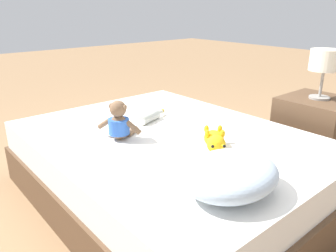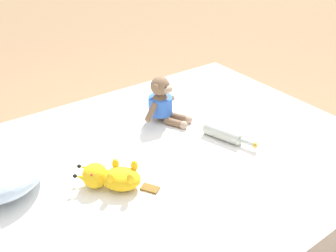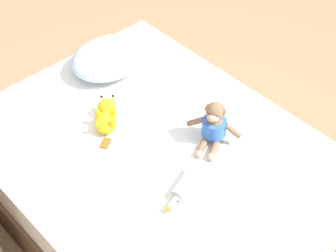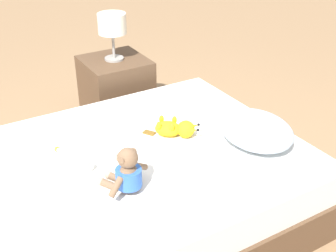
{
  "view_description": "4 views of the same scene",
  "coord_description": "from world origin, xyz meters",
  "px_view_note": "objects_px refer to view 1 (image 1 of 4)",
  "views": [
    {
      "loc": [
        1.21,
        1.42,
        1.16
      ],
      "look_at": [
        0.01,
        -0.0,
        0.49
      ],
      "focal_mm": 35.42,
      "sensor_mm": 36.0,
      "label": 1
    },
    {
      "loc": [
        -1.05,
        0.74,
        1.35
      ],
      "look_at": [
        0.05,
        -0.04,
        0.53
      ],
      "focal_mm": 37.83,
      "sensor_mm": 36.0,
      "label": 2
    },
    {
      "loc": [
        -1.18,
        -1.36,
        2.37
      ],
      "look_at": [
        0.07,
        -0.02,
        0.56
      ],
      "focal_mm": 57.15,
      "sensor_mm": 36.0,
      "label": 3
    },
    {
      "loc": [
        1.76,
        -0.82,
        1.7
      ],
      "look_at": [
        -0.09,
        0.28,
        0.49
      ],
      "focal_mm": 46.72,
      "sensor_mm": 36.0,
      "label": 4
    }
  ],
  "objects_px": {
    "pillow": "(230,174)",
    "plush_yellow_creature": "(215,140)",
    "nightstand": "(313,135)",
    "glass_bottle": "(150,117)",
    "bedside_lamp": "(325,62)",
    "bed": "(169,167)",
    "plush_monkey": "(120,123)"
  },
  "relations": [
    {
      "from": "pillow",
      "to": "plush_yellow_creature",
      "type": "distance_m",
      "value": 0.45
    },
    {
      "from": "plush_yellow_creature",
      "to": "nightstand",
      "type": "xyz_separation_m",
      "value": [
        -0.99,
        0.08,
        -0.2
      ]
    },
    {
      "from": "nightstand",
      "to": "plush_yellow_creature",
      "type": "bearing_deg",
      "value": -4.6
    },
    {
      "from": "nightstand",
      "to": "pillow",
      "type": "bearing_deg",
      "value": 11.65
    },
    {
      "from": "plush_yellow_creature",
      "to": "pillow",
      "type": "bearing_deg",
      "value": 50.08
    },
    {
      "from": "glass_bottle",
      "to": "bedside_lamp",
      "type": "bearing_deg",
      "value": 145.8
    },
    {
      "from": "bed",
      "to": "plush_yellow_creature",
      "type": "relative_size",
      "value": 6.66
    },
    {
      "from": "bed",
      "to": "glass_bottle",
      "type": "xyz_separation_m",
      "value": [
        -0.07,
        -0.28,
        0.25
      ]
    },
    {
      "from": "bedside_lamp",
      "to": "pillow",
      "type": "bearing_deg",
      "value": 11.65
    },
    {
      "from": "glass_bottle",
      "to": "bedside_lamp",
      "type": "relative_size",
      "value": 0.78
    },
    {
      "from": "plush_monkey",
      "to": "nightstand",
      "type": "xyz_separation_m",
      "value": [
        -1.3,
        0.54,
        -0.25
      ]
    },
    {
      "from": "plush_monkey",
      "to": "bed",
      "type": "bearing_deg",
      "value": 149.95
    },
    {
      "from": "plush_yellow_creature",
      "to": "bed",
      "type": "bearing_deg",
      "value": -79.18
    },
    {
      "from": "plush_yellow_creature",
      "to": "nightstand",
      "type": "relative_size",
      "value": 0.5
    },
    {
      "from": "plush_monkey",
      "to": "plush_yellow_creature",
      "type": "height_order",
      "value": "plush_monkey"
    },
    {
      "from": "plush_monkey",
      "to": "plush_yellow_creature",
      "type": "xyz_separation_m",
      "value": [
        -0.31,
        0.46,
        -0.05
      ]
    },
    {
      "from": "bed",
      "to": "nightstand",
      "type": "xyz_separation_m",
      "value": [
        -1.05,
        0.39,
        0.07
      ]
    },
    {
      "from": "nightstand",
      "to": "bedside_lamp",
      "type": "xyz_separation_m",
      "value": [
        0.0,
        -0.0,
        0.53
      ]
    },
    {
      "from": "glass_bottle",
      "to": "bedside_lamp",
      "type": "distance_m",
      "value": 1.24
    },
    {
      "from": "bed",
      "to": "plush_monkey",
      "type": "bearing_deg",
      "value": -30.05
    },
    {
      "from": "plush_yellow_creature",
      "to": "plush_monkey",
      "type": "bearing_deg",
      "value": -55.63
    },
    {
      "from": "nightstand",
      "to": "bedside_lamp",
      "type": "relative_size",
      "value": 1.63
    },
    {
      "from": "pillow",
      "to": "nightstand",
      "type": "xyz_separation_m",
      "value": [
        -1.28,
        -0.26,
        -0.23
      ]
    },
    {
      "from": "pillow",
      "to": "nightstand",
      "type": "distance_m",
      "value": 1.32
    },
    {
      "from": "pillow",
      "to": "plush_monkey",
      "type": "bearing_deg",
      "value": -88.1
    },
    {
      "from": "glass_bottle",
      "to": "nightstand",
      "type": "bearing_deg",
      "value": 145.8
    },
    {
      "from": "bedside_lamp",
      "to": "glass_bottle",
      "type": "bearing_deg",
      "value": -34.2
    },
    {
      "from": "nightstand",
      "to": "plush_monkey",
      "type": "bearing_deg",
      "value": -22.44
    },
    {
      "from": "pillow",
      "to": "glass_bottle",
      "type": "relative_size",
      "value": 1.69
    },
    {
      "from": "plush_monkey",
      "to": "nightstand",
      "type": "bearing_deg",
      "value": 157.56
    },
    {
      "from": "bedside_lamp",
      "to": "bed",
      "type": "bearing_deg",
      "value": -20.45
    },
    {
      "from": "pillow",
      "to": "plush_monkey",
      "type": "height_order",
      "value": "plush_monkey"
    }
  ]
}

